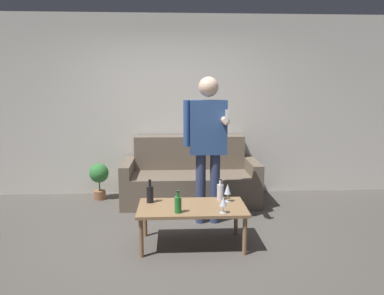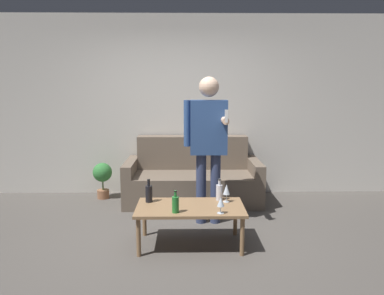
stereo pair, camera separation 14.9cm
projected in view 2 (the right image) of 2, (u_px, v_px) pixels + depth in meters
The scene contains 11 objects.
ground_plane at pixel (174, 247), 3.86m from camera, with size 16.00×16.00×0.00m, color #514C47.
wall_back at pixel (177, 106), 5.69m from camera, with size 8.00×0.06×2.70m.
couch at pixel (193, 179), 5.41m from camera, with size 1.91×0.90×0.91m.
coffee_table at pixel (190, 210), 3.87m from camera, with size 1.11×0.62×0.42m.
bottle_orange at pixel (149, 193), 3.99m from camera, with size 0.07×0.07×0.25m.
bottle_green at pixel (219, 192), 4.05m from camera, with size 0.07×0.07×0.23m.
bottle_dark at pixel (175, 204), 3.65m from camera, with size 0.07×0.07×0.22m.
wine_glass_near at pixel (221, 202), 3.62m from camera, with size 0.07×0.07×0.16m.
wine_glass_far at pixel (227, 190), 3.98m from camera, with size 0.07×0.07×0.19m.
person_standing_front at pixel (208, 138), 4.41m from camera, with size 0.51×0.45×1.75m.
potted_plant at pixel (103, 176), 5.51m from camera, with size 0.28×0.28×0.53m.
Camera 2 is at (0.13, -3.64, 1.64)m, focal length 35.00 mm.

